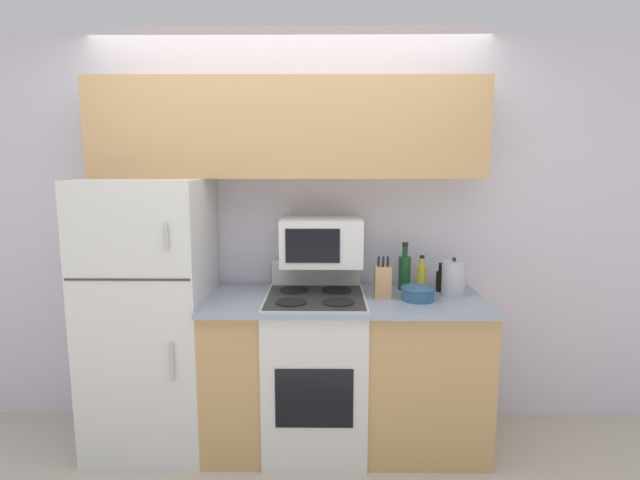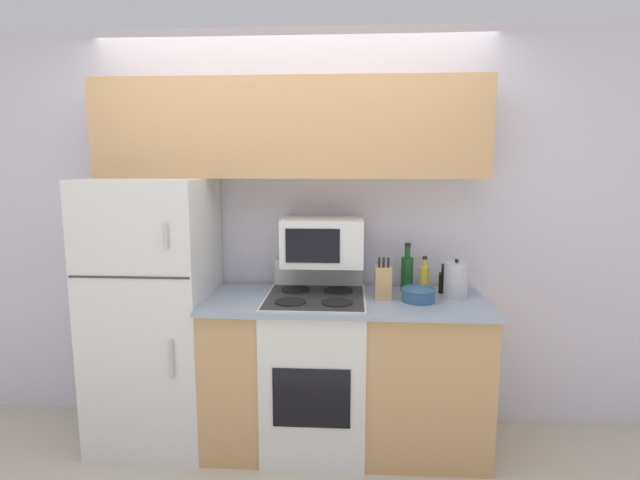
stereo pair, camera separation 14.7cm
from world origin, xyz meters
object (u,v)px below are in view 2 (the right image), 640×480
at_px(microwave, 323,242).
at_px(knife_block, 383,282).
at_px(bottle_cooking_spray, 424,277).
at_px(stove, 316,369).
at_px(bottle_soy_sauce, 443,282).
at_px(refrigerator, 155,312).
at_px(bowl, 418,294).
at_px(bottle_wine_green, 407,272).
at_px(kettle, 456,280).

bearing_deg(microwave, knife_block, -19.53).
bearing_deg(microwave, bottle_cooking_spray, 5.92).
bearing_deg(stove, bottle_soy_sauce, 12.15).
xyz_separation_m(refrigerator, bottle_cooking_spray, (1.65, 0.18, 0.20)).
bearing_deg(bowl, bottle_wine_green, 98.92).
height_order(bowl, kettle, kettle).
distance_m(knife_block, bottle_soy_sauce, 0.41).
relative_size(knife_block, kettle, 1.07).
distance_m(stove, microwave, 0.77).
xyz_separation_m(microwave, bottle_cooking_spray, (0.63, 0.07, -0.23)).
bearing_deg(kettle, bottle_cooking_spray, 141.03).
relative_size(microwave, knife_block, 1.96).
xyz_separation_m(stove, kettle, (0.83, 0.07, 0.55)).
bearing_deg(bottle_soy_sauce, microwave, -177.70).
height_order(refrigerator, bottle_wine_green, refrigerator).
xyz_separation_m(knife_block, bottle_wine_green, (0.16, 0.21, 0.02)).
bearing_deg(kettle, stove, -175.27).
distance_m(stove, kettle, 1.00).
distance_m(bottle_cooking_spray, kettle, 0.21).
distance_m(bottle_wine_green, bottle_cooking_spray, 0.11).
relative_size(stove, bottle_wine_green, 3.66).
bearing_deg(knife_block, kettle, 8.01).
height_order(stove, microwave, microwave).
bearing_deg(bottle_wine_green, kettle, -28.06).
distance_m(refrigerator, stove, 1.04).
relative_size(bottle_soy_sauce, bottle_wine_green, 0.60).
relative_size(knife_block, bottle_cooking_spray, 1.14).
bearing_deg(stove, bottle_cooking_spray, 16.91).
xyz_separation_m(bowl, bottle_cooking_spray, (0.07, 0.24, 0.04)).
relative_size(bowl, bottle_soy_sauce, 1.12).
bearing_deg(bottle_cooking_spray, bottle_soy_sauce, -18.22).
bearing_deg(kettle, bottle_wine_green, 151.94).
bearing_deg(bottle_wine_green, bowl, -81.08).
xyz_separation_m(microwave, bottle_soy_sauce, (0.74, 0.03, -0.25)).
xyz_separation_m(stove, bottle_soy_sauce, (0.77, 0.17, 0.51)).
height_order(microwave, bowl, microwave).
relative_size(knife_block, bottle_soy_sauce, 1.39).
bearing_deg(bowl, kettle, 25.16).
xyz_separation_m(bottle_soy_sauce, kettle, (0.06, -0.10, 0.03)).
distance_m(microwave, bottle_soy_sauce, 0.78).
distance_m(refrigerator, bowl, 1.60).
bearing_deg(bowl, refrigerator, 177.67).
relative_size(refrigerator, stove, 1.48).
distance_m(bottle_soy_sauce, bottle_cooking_spray, 0.12).
xyz_separation_m(bottle_wine_green, bottle_cooking_spray, (0.11, -0.01, -0.03)).
height_order(stove, knife_block, knife_block).
bearing_deg(microwave, bottle_wine_green, 8.29).
bearing_deg(refrigerator, bowl, -2.33).
relative_size(bowl, bottle_cooking_spray, 0.91).
bearing_deg(stove, microwave, 75.84).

